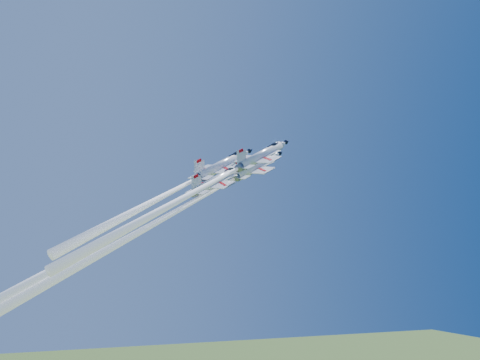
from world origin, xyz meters
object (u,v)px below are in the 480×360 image
object	(u,v)px
jet_right	(198,190)
jet_slot	(122,232)
jet_lead	(174,213)
jet_left	(173,191)

from	to	relation	value
jet_right	jet_slot	size ratio (longest dim) A/B	0.81
jet_lead	jet_left	world-z (taller)	jet_lead
jet_left	jet_slot	size ratio (longest dim) A/B	0.78
jet_left	jet_lead	bearing A→B (deg)	-36.38
jet_left	jet_slot	world-z (taller)	jet_left
jet_left	jet_right	size ratio (longest dim) A/B	0.96
jet_right	jet_left	bearing A→B (deg)	159.87
jet_right	jet_slot	xyz separation A→B (m)	(-12.30, 3.97, -7.42)
jet_slot	jet_lead	bearing A→B (deg)	83.49
jet_lead	jet_left	size ratio (longest dim) A/B	1.29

